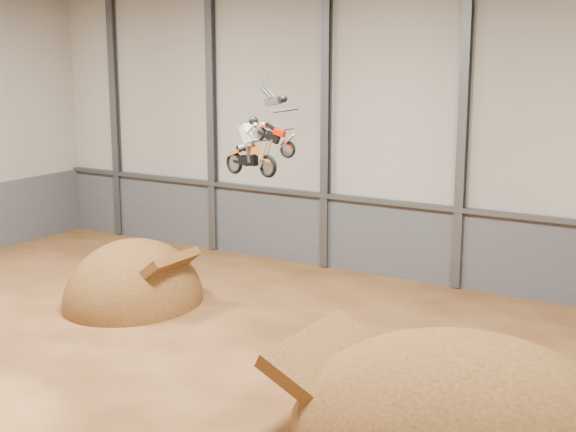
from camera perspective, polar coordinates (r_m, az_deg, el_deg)
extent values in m
plane|color=#4F2D15|center=(25.70, -7.07, -12.17)|extent=(40.00, 40.00, 0.00)
cube|color=#A6A093|center=(36.56, 7.48, 6.36)|extent=(40.00, 0.10, 14.00)
cube|color=#4B4C52|center=(37.33, 7.20, -1.70)|extent=(39.80, 0.18, 3.50)
cube|color=#47494F|center=(36.82, 7.18, 0.98)|extent=(39.80, 0.35, 0.20)
cube|color=#47494F|center=(45.77, -12.20, 7.27)|extent=(0.40, 0.36, 13.90)
cube|color=#47494F|center=(41.47, -5.44, 7.04)|extent=(0.40, 0.36, 13.90)
cube|color=#47494F|center=(37.86, 2.72, 6.63)|extent=(0.40, 0.36, 13.90)
cube|color=#47494F|center=(35.16, 12.34, 5.98)|extent=(0.40, 0.36, 13.90)
ellipsoid|color=#402610|center=(34.22, -10.88, -6.12)|extent=(5.43, 6.27, 5.43)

